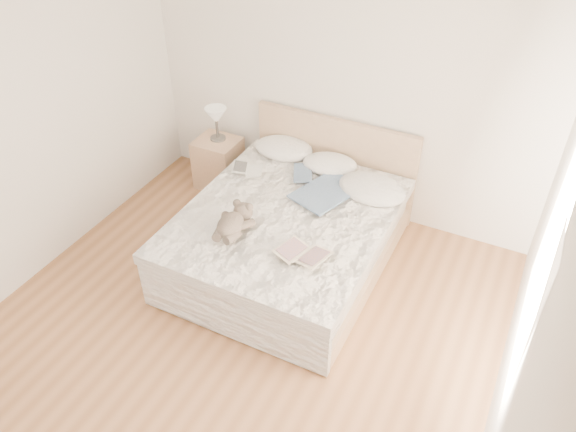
% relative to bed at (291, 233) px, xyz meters
% --- Properties ---
extents(floor, '(4.00, 4.50, 0.00)m').
position_rel_bed_xyz_m(floor, '(0.00, -1.19, -0.31)').
color(floor, brown).
rests_on(floor, ground).
extents(ceiling, '(4.00, 4.50, 0.00)m').
position_rel_bed_xyz_m(ceiling, '(0.00, -1.19, 2.39)').
color(ceiling, white).
rests_on(ceiling, ground).
extents(wall_back, '(4.00, 0.02, 2.70)m').
position_rel_bed_xyz_m(wall_back, '(0.00, 1.06, 1.04)').
color(wall_back, white).
rests_on(wall_back, ground).
extents(wall_right, '(0.02, 4.50, 2.70)m').
position_rel_bed_xyz_m(wall_right, '(2.00, -1.19, 1.04)').
color(wall_right, white).
rests_on(wall_right, ground).
extents(window, '(0.02, 1.30, 1.10)m').
position_rel_bed_xyz_m(window, '(1.99, -0.89, 1.14)').
color(window, white).
rests_on(window, wall_right).
extents(bed, '(1.72, 2.14, 1.00)m').
position_rel_bed_xyz_m(bed, '(0.00, 0.00, 0.00)').
color(bed, tan).
rests_on(bed, floor).
extents(nightstand, '(0.45, 0.40, 0.56)m').
position_rel_bed_xyz_m(nightstand, '(-1.26, 0.76, -0.03)').
color(nightstand, tan).
rests_on(nightstand, floor).
extents(table_lamp, '(0.29, 0.29, 0.36)m').
position_rel_bed_xyz_m(table_lamp, '(-1.26, 0.80, 0.51)').
color(table_lamp, '#4F4B44').
rests_on(table_lamp, nightstand).
extents(pillow_left, '(0.63, 0.47, 0.18)m').
position_rel_bed_xyz_m(pillow_left, '(-0.49, 0.82, 0.33)').
color(pillow_left, white).
rests_on(pillow_left, bed).
extents(pillow_middle, '(0.60, 0.48, 0.16)m').
position_rel_bed_xyz_m(pillow_middle, '(0.05, 0.76, 0.33)').
color(pillow_middle, white).
rests_on(pillow_middle, bed).
extents(pillow_right, '(0.68, 0.51, 0.19)m').
position_rel_bed_xyz_m(pillow_right, '(0.56, 0.54, 0.33)').
color(pillow_right, silver).
rests_on(pillow_right, bed).
extents(blouse, '(0.83, 0.86, 0.03)m').
position_rel_bed_xyz_m(blouse, '(0.19, 0.32, 0.32)').
color(blouse, '#3F5674').
rests_on(blouse, bed).
extents(photo_book, '(0.38, 0.33, 0.02)m').
position_rel_bed_xyz_m(photo_book, '(-0.63, 0.32, 0.32)').
color(photo_book, white).
rests_on(photo_book, bed).
extents(childrens_book, '(0.46, 0.37, 0.03)m').
position_rel_bed_xyz_m(childrens_book, '(0.37, -0.54, 0.32)').
color(childrens_book, beige).
rests_on(childrens_book, bed).
extents(teddy_bear, '(0.29, 0.40, 0.20)m').
position_rel_bed_xyz_m(teddy_bear, '(-0.27, -0.58, 0.34)').
color(teddy_bear, brown).
rests_on(teddy_bear, bed).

